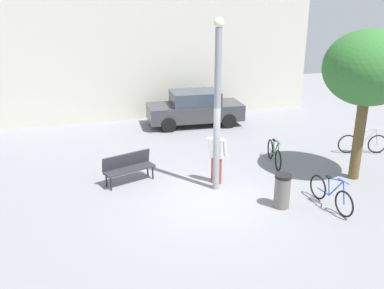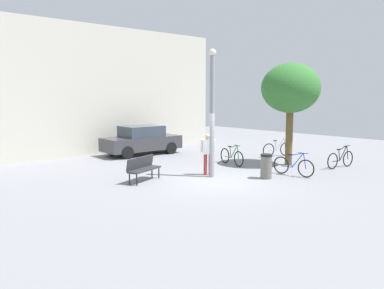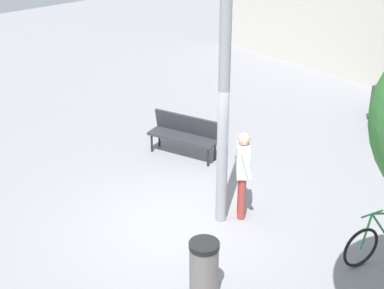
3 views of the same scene
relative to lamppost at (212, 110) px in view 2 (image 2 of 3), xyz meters
name	(u,v)px [view 2 (image 2 of 3)]	position (x,y,z in m)	size (l,w,h in m)	color
ground_plane	(217,181)	(-0.39, -0.68, -2.61)	(36.00, 36.00, 0.00)	gray
building_facade	(87,90)	(-0.39, 9.25, 0.82)	(16.16, 2.00, 6.85)	beige
lamppost	(212,110)	(0.00, 0.00, 0.00)	(0.28, 0.28, 4.94)	gray
person_by_lamppost	(208,151)	(0.15, 0.37, -1.65)	(0.59, 0.57, 1.67)	#9E3833
park_bench	(143,167)	(-2.44, 1.21, -2.06)	(1.67, 0.98, 0.92)	#2D2D33
plaza_tree	(291,89)	(4.48, -0.50, 0.86)	(2.62, 2.62, 4.62)	brown
bicycle_green	(232,157)	(2.57, 1.26, -2.23)	(0.46, 1.77, 0.97)	black
bicycle_black	(341,159)	(5.58, -2.46, -2.23)	(1.80, 0.30, 0.97)	black
bicycle_blue	(293,166)	(2.60, -2.01, -2.23)	(0.18, 1.81, 0.97)	black
bicycle_silver	(277,149)	(6.22, 1.35, -2.23)	(1.75, 0.57, 0.97)	black
parked_car_charcoal	(142,140)	(1.34, 6.63, -1.84)	(4.29, 2.01, 1.55)	#38383D
trash_bin	(266,166)	(1.33, -1.62, -2.13)	(0.45, 0.45, 0.95)	#66605B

